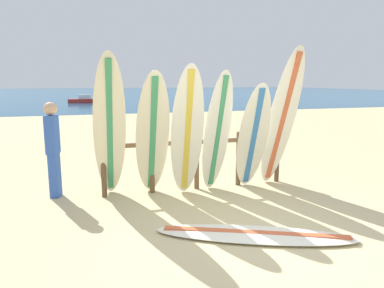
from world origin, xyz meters
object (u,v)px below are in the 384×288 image
(surfboard_leaning_center, at_px, (217,132))
(beachgoer_standing, at_px, (53,146))
(surfboard_rack, at_px, (197,155))
(surfboard_leaning_left, at_px, (153,136))
(surfboard_lying_on_sand, at_px, (255,235))
(surfboard_leaning_right, at_px, (282,120))
(small_boat_offshore, at_px, (85,100))
(surfboard_leaning_center_right, at_px, (253,138))
(surfboard_leaning_far_left, at_px, (110,130))
(surfboard_leaning_center_left, at_px, (187,132))

(surfboard_leaning_center, distance_m, beachgoer_standing, 2.81)
(surfboard_rack, height_order, beachgoer_standing, beachgoer_standing)
(surfboard_leaning_left, height_order, surfboard_lying_on_sand, surfboard_leaning_left)
(surfboard_rack, distance_m, surfboard_leaning_center, 0.60)
(surfboard_leaning_right, xyz_separation_m, small_boat_offshore, (-3.38, 28.12, -1.03))
(surfboard_leaning_center, height_order, surfboard_leaning_center_right, surfboard_leaning_center)
(surfboard_leaning_center_right, distance_m, small_boat_offshore, 28.26)
(surfboard_leaning_center, height_order, surfboard_lying_on_sand, surfboard_leaning_center)
(surfboard_leaning_center, height_order, surfboard_leaning_right, surfboard_leaning_right)
(surfboard_lying_on_sand, distance_m, beachgoer_standing, 3.65)
(surfboard_leaning_far_left, distance_m, small_boat_offshore, 28.03)
(surfboard_rack, relative_size, surfboard_leaning_center, 1.58)
(surfboard_leaning_center_left, xyz_separation_m, surfboard_lying_on_sand, (0.38, -1.81, -1.09))
(surfboard_leaning_center, relative_size, small_boat_offshore, 0.74)
(surfboard_leaning_left, relative_size, surfboard_leaning_center, 0.99)
(surfboard_leaning_left, distance_m, surfboard_leaning_right, 2.36)
(surfboard_leaning_right, bearing_deg, surfboard_leaning_center, 174.49)
(surfboard_leaning_left, xyz_separation_m, surfboard_leaning_right, (2.35, -0.08, 0.21))
(surfboard_lying_on_sand, height_order, small_boat_offshore, small_boat_offshore)
(surfboard_leaning_far_left, height_order, surfboard_lying_on_sand, surfboard_leaning_far_left)
(surfboard_leaning_right, xyz_separation_m, beachgoer_standing, (-3.94, 0.67, -0.39))
(surfboard_leaning_center_left, relative_size, small_boat_offshore, 0.77)
(surfboard_rack, distance_m, surfboard_leaning_center_right, 1.06)
(surfboard_rack, height_order, surfboard_leaning_far_left, surfboard_leaning_far_left)
(surfboard_rack, bearing_deg, surfboard_leaning_left, -159.29)
(surfboard_leaning_center_left, bearing_deg, surfboard_rack, 53.60)
(surfboard_leaning_center_right, height_order, surfboard_leaning_right, surfboard_leaning_right)
(surfboard_lying_on_sand, bearing_deg, small_boat_offshore, 93.81)
(surfboard_leaning_left, height_order, beachgoer_standing, surfboard_leaning_left)
(surfboard_leaning_center_right, relative_size, small_boat_offshore, 0.67)
(surfboard_rack, distance_m, surfboard_leaning_left, 1.03)
(surfboard_leaning_right, bearing_deg, surfboard_leaning_center_right, 178.95)
(surfboard_leaning_center, xyz_separation_m, surfboard_leaning_center_right, (0.64, -0.11, -0.10))
(surfboard_rack, relative_size, surfboard_leaning_left, 1.60)
(surfboard_leaning_far_left, bearing_deg, surfboard_leaning_center, 0.11)
(surfboard_rack, height_order, surfboard_leaning_center_right, surfboard_leaning_center_right)
(surfboard_leaning_far_left, xyz_separation_m, surfboard_leaning_right, (3.03, -0.11, 0.08))
(beachgoer_standing, height_order, small_boat_offshore, beachgoer_standing)
(surfboard_rack, xyz_separation_m, surfboard_leaning_right, (1.48, -0.41, 0.64))
(surfboard_rack, distance_m, surfboard_leaning_center_left, 0.69)
(surfboard_leaning_right, bearing_deg, surfboard_lying_on_sand, -127.75)
(beachgoer_standing, bearing_deg, surfboard_leaning_center_right, -10.97)
(beachgoer_standing, bearing_deg, small_boat_offshore, 88.83)
(surfboard_leaning_far_left, bearing_deg, small_boat_offshore, 90.72)
(surfboard_lying_on_sand, bearing_deg, beachgoer_standing, 136.09)
(surfboard_rack, bearing_deg, beachgoer_standing, 174.01)
(surfboard_leaning_right, bearing_deg, surfboard_leaning_far_left, 177.89)
(surfboard_leaning_center, distance_m, small_boat_offshore, 28.10)
(surfboard_leaning_center, distance_m, surfboard_leaning_right, 1.22)
(surfboard_rack, bearing_deg, surfboard_leaning_right, -15.45)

